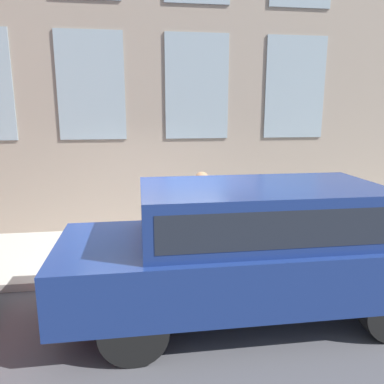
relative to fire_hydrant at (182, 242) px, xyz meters
name	(u,v)px	position (x,y,z in m)	size (l,w,h in m)	color
ground_plane	(154,283)	(-0.51, 0.53, -0.49)	(80.00, 80.00, 0.00)	#47474C
sidewalk	(151,251)	(0.77, 0.53, -0.43)	(2.55, 60.00, 0.13)	#B2ADA3
building_facade	(143,17)	(2.19, 0.53, 4.10)	(0.33, 40.00, 9.18)	gray
fire_hydrant	(182,242)	(0.00, 0.00, 0.00)	(0.38, 0.48, 0.71)	gray
person	(202,207)	(0.14, -0.37, 0.57)	(0.38, 0.25, 1.56)	#726651
parked_truck_navy_near	(254,242)	(-1.61, -0.77, 0.54)	(1.83, 4.94, 1.79)	black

